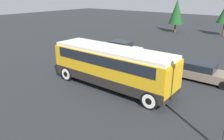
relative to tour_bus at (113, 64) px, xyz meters
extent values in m
plane|color=#26282B|center=(-0.09, 0.00, -1.76)|extent=(120.00, 120.00, 0.00)
cube|color=black|center=(-0.09, 0.00, -0.96)|extent=(9.15, 2.52, 0.66)
cube|color=gold|center=(-0.09, 0.00, 0.15)|extent=(9.15, 2.52, 1.55)
cube|color=black|center=(-0.09, 0.00, 0.53)|extent=(8.06, 2.56, 0.70)
cube|color=silver|center=(-0.09, 0.00, 1.04)|extent=(8.97, 2.32, 0.22)
cube|color=gold|center=(4.33, 0.00, -0.07)|extent=(0.36, 2.42, 1.77)
cylinder|color=black|center=(3.60, -1.15, -1.20)|extent=(1.10, 0.28, 1.10)
cylinder|color=silver|center=(3.60, -1.15, -1.20)|extent=(0.86, 0.30, 0.86)
cylinder|color=black|center=(3.60, -1.15, -1.20)|extent=(0.42, 0.32, 0.42)
cylinder|color=black|center=(3.60, 1.15, -1.20)|extent=(1.10, 0.28, 1.10)
cylinder|color=silver|center=(3.60, 1.15, -1.20)|extent=(0.86, 0.30, 0.86)
cylinder|color=black|center=(3.60, 1.15, -1.20)|extent=(0.42, 0.32, 0.42)
cylinder|color=black|center=(-3.62, -1.15, -1.20)|extent=(1.10, 0.28, 1.10)
cylinder|color=silver|center=(-3.62, -1.15, -1.20)|extent=(0.86, 0.30, 0.86)
cylinder|color=black|center=(-3.62, -1.15, -1.20)|extent=(0.42, 0.32, 0.42)
cylinder|color=black|center=(-3.62, 1.15, -1.20)|extent=(1.10, 0.28, 1.10)
cylinder|color=silver|center=(-3.62, 1.15, -1.20)|extent=(0.86, 0.30, 0.86)
cylinder|color=black|center=(-3.62, 1.15, -1.20)|extent=(0.42, 0.32, 0.42)
cube|color=#BCBCC1|center=(-4.65, 7.58, -1.16)|extent=(4.28, 1.88, 0.69)
cube|color=black|center=(-4.82, 7.58, -0.55)|extent=(2.22, 1.69, 0.52)
cylinder|color=black|center=(-2.98, 6.73, -1.42)|extent=(0.67, 0.22, 0.67)
cylinder|color=black|center=(-2.98, 6.73, -1.42)|extent=(0.26, 0.26, 0.26)
cylinder|color=black|center=(-2.98, 8.43, -1.42)|extent=(0.67, 0.22, 0.67)
cylinder|color=black|center=(-2.98, 8.43, -1.42)|extent=(0.26, 0.26, 0.26)
cylinder|color=black|center=(-6.32, 6.73, -1.42)|extent=(0.67, 0.22, 0.67)
cylinder|color=black|center=(-6.32, 6.73, -1.42)|extent=(0.26, 0.26, 0.26)
cylinder|color=black|center=(-6.32, 8.43, -1.42)|extent=(0.67, 0.22, 0.67)
cylinder|color=black|center=(-6.32, 8.43, -1.42)|extent=(0.26, 0.26, 0.26)
cube|color=#7A6B5B|center=(4.48, 5.32, -1.21)|extent=(4.73, 1.85, 0.61)
cube|color=black|center=(4.29, 5.32, -0.64)|extent=(2.46, 1.66, 0.53)
cylinder|color=black|center=(6.39, 4.49, -1.43)|extent=(0.65, 0.22, 0.65)
cylinder|color=black|center=(6.39, 4.49, -1.43)|extent=(0.25, 0.26, 0.25)
cylinder|color=black|center=(2.56, 4.49, -1.43)|extent=(0.65, 0.22, 0.65)
cylinder|color=black|center=(2.56, 4.49, -1.43)|extent=(0.25, 0.26, 0.25)
cylinder|color=black|center=(2.56, 6.15, -1.43)|extent=(0.65, 0.22, 0.65)
cylinder|color=black|center=(2.56, 6.15, -1.43)|extent=(0.25, 0.26, 0.25)
cylinder|color=brown|center=(-5.84, 24.87, -1.05)|extent=(0.28, 0.28, 1.41)
cone|color=#19471E|center=(-5.84, 24.87, 1.68)|extent=(2.34, 2.34, 4.06)
cylinder|color=brown|center=(1.44, 26.62, -0.76)|extent=(0.28, 0.28, 1.99)
camera|label=1|loc=(8.88, -11.44, 4.73)|focal=35.00mm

